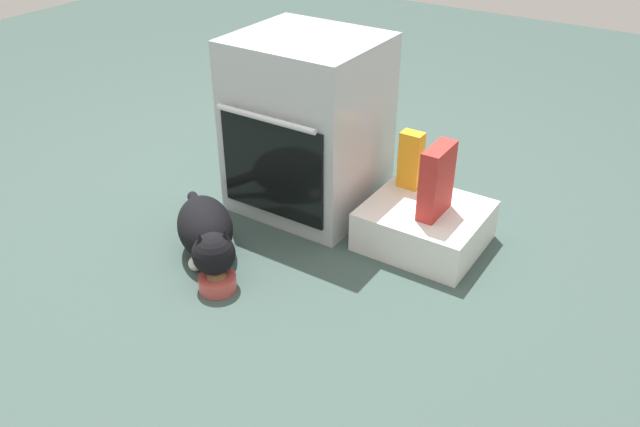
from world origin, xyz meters
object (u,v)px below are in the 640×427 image
(cat, at_px, (206,232))
(juice_carton, at_px, (411,160))
(oven, at_px, (308,126))
(food_bowl, at_px, (217,281))
(cereal_box, at_px, (437,181))
(pantry_cabinet, at_px, (424,226))

(cat, xyz_separation_m, juice_carton, (0.52, 0.67, 0.17))
(oven, bearing_deg, food_bowl, -84.08)
(cat, distance_m, cereal_box, 0.89)
(pantry_cabinet, distance_m, cereal_box, 0.23)
(pantry_cabinet, bearing_deg, cat, -139.84)
(food_bowl, relative_size, juice_carton, 0.58)
(oven, relative_size, cat, 1.27)
(food_bowl, bearing_deg, cereal_box, 50.80)
(pantry_cabinet, xyz_separation_m, juice_carton, (-0.14, 0.12, 0.20))
(food_bowl, bearing_deg, pantry_cabinet, 53.82)
(food_bowl, relative_size, cat, 0.24)
(food_bowl, height_order, juice_carton, juice_carton)
(pantry_cabinet, distance_m, juice_carton, 0.27)
(juice_carton, bearing_deg, cereal_box, -38.82)
(pantry_cabinet, relative_size, cereal_box, 1.62)
(cereal_box, bearing_deg, oven, 176.27)
(juice_carton, bearing_deg, cat, -127.62)
(oven, relative_size, cereal_box, 2.66)
(cat, height_order, cereal_box, cereal_box)
(food_bowl, bearing_deg, juice_carton, 65.70)
(cereal_box, bearing_deg, cat, -142.60)
(oven, bearing_deg, cat, -98.33)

